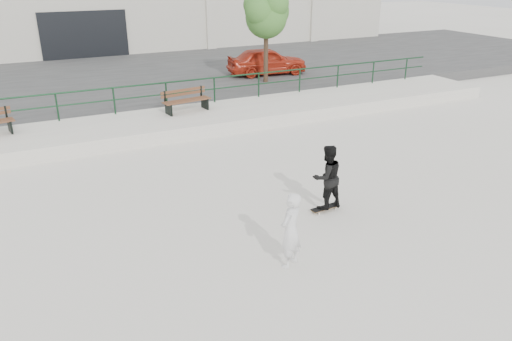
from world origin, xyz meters
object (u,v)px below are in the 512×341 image
red_car (267,61)px  standing_skater (327,177)px  tree (267,13)px  skateboard (325,208)px  bench_right (186,101)px  seated_skater (291,230)px

red_car → standing_skater: size_ratio=2.44×
tree → red_car: (0.81, 1.50, -2.49)m
skateboard → bench_right: bearing=89.8°
tree → seated_skater: tree is taller
skateboard → seated_skater: (-2.02, -1.75, 0.73)m
standing_skater → skateboard: bearing=88.7°
skateboard → seated_skater: 2.77m
skateboard → seated_skater: size_ratio=0.49×
red_car → skateboard: red_car is taller
tree → seated_skater: size_ratio=2.62×
red_car → skateboard: 14.37m
red_car → skateboard: size_ratio=5.01×
red_car → seated_skater: 16.74m
seated_skater → skateboard: bearing=-170.0°
bench_right → standing_skater: size_ratio=1.17×
tree → red_car: size_ratio=1.06×
red_car → seated_skater: size_ratio=2.47×
tree → skateboard: tree is taller
skateboard → standing_skater: 0.84m
standing_skater → seated_skater: standing_skater is taller
bench_right → skateboard: (0.72, -8.51, -0.85)m
tree → standing_skater: size_ratio=2.59×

